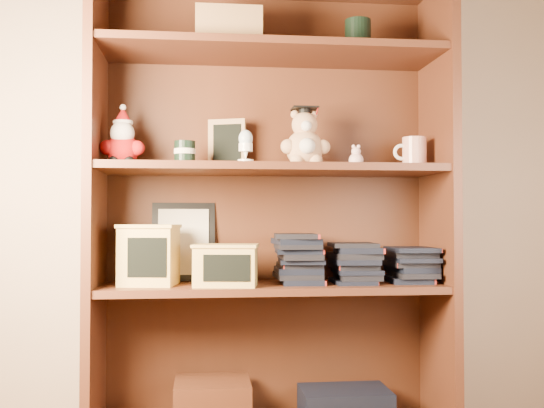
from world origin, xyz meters
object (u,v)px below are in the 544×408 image
(treats_box, at_px, (149,254))
(teacher_mug, at_px, (414,152))
(grad_teddy_bear, at_px, (305,143))
(bookcase, at_px, (270,216))

(treats_box, bearing_deg, teacher_mug, 0.05)
(teacher_mug, height_order, treats_box, teacher_mug)
(grad_teddy_bear, distance_m, treats_box, 0.64)
(teacher_mug, relative_size, treats_box, 0.57)
(bookcase, bearing_deg, teacher_mug, -5.78)
(bookcase, height_order, treats_box, bookcase)
(bookcase, bearing_deg, grad_teddy_bear, -26.36)
(treats_box, bearing_deg, bookcase, 7.21)
(bookcase, height_order, teacher_mug, bookcase)
(bookcase, bearing_deg, treats_box, -172.79)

